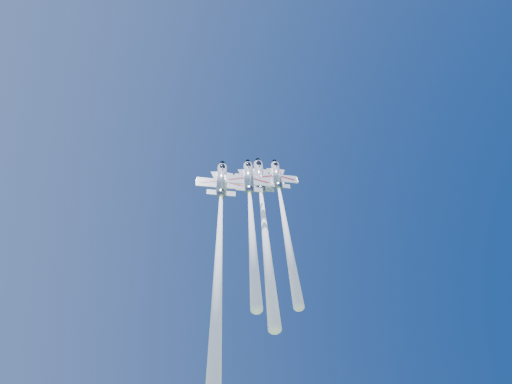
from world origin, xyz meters
TOP-DOWN VIEW (x-y plane):
  - jet_lead at (-5.14, -8.94)m, footprint 26.64×39.92m
  - jet_left at (-16.81, -10.99)m, footprint 29.65×44.78m
  - jet_right at (-3.12, -12.40)m, footprint 23.33×35.06m
  - jet_slot at (-12.08, -13.94)m, footprint 22.42×33.47m

SIDE VIEW (x-z plane):
  - jet_left at x=-16.81m, z-range 69.35..118.92m
  - jet_slot at x=-12.08m, z-range 79.94..116.55m
  - jet_lead at x=-5.14m, z-range 77.02..120.83m
  - jet_right at x=-3.12m, z-range 80.27..118.89m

